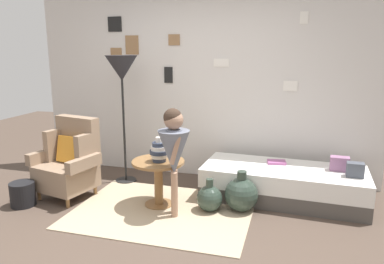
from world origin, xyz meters
TOP-DOWN VIEW (x-y plane):
  - ground_plane at (0.00, 0.00)m, footprint 12.00×12.00m
  - gallery_wall at (-0.00, 1.95)m, footprint 4.80×0.12m
  - rug at (-0.09, 0.58)m, footprint 1.97×1.47m
  - armchair at (-1.34, 0.72)m, footprint 0.84×0.71m
  - daybed at (1.19, 1.31)m, footprint 1.94×0.90m
  - pillow_head at (1.95, 1.19)m, footprint 0.19×0.13m
  - pillow_mid at (1.81, 1.37)m, footprint 0.21×0.13m
  - side_table at (-0.19, 0.73)m, footprint 0.60×0.60m
  - vase_striped at (-0.17, 0.72)m, footprint 0.21×0.21m
  - floor_lamp at (-0.92, 1.37)m, footprint 0.42×0.42m
  - person_child at (0.07, 0.53)m, footprint 0.34×0.34m
  - book_on_daybed at (1.09, 1.46)m, footprint 0.24×0.19m
  - demijohn_near at (0.41, 0.74)m, footprint 0.29×0.29m
  - demijohn_far at (0.75, 0.85)m, footprint 0.38×0.38m
  - magazine_basket at (-1.71, 0.29)m, footprint 0.28×0.28m

SIDE VIEW (x-z plane):
  - ground_plane at x=0.00m, z-range 0.00..0.00m
  - rug at x=-0.09m, z-range 0.00..0.01m
  - magazine_basket at x=-1.71m, z-range 0.00..0.28m
  - demijohn_near at x=0.41m, z-range -0.04..0.34m
  - demijohn_far at x=0.75m, z-range -0.04..0.43m
  - daybed at x=1.19m, z-range 0.00..0.40m
  - side_table at x=-0.19m, z-range 0.12..0.66m
  - book_on_daybed at x=1.09m, z-range 0.40..0.43m
  - armchair at x=-1.34m, z-range -0.05..0.92m
  - pillow_head at x=1.95m, z-range 0.40..0.56m
  - pillow_mid at x=1.81m, z-range 0.40..0.57m
  - vase_striped at x=-0.17m, z-range 0.52..0.80m
  - person_child at x=0.07m, z-range 0.17..1.36m
  - gallery_wall at x=0.00m, z-range 0.00..2.60m
  - floor_lamp at x=-0.92m, z-range 0.63..2.33m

